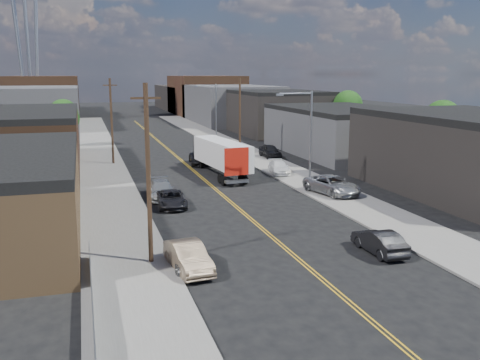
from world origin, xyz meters
TOP-DOWN VIEW (x-y plane):
  - ground at (0.00, 60.00)m, footprint 260.00×260.00m
  - centerline at (0.00, 45.00)m, footprint 0.32×120.00m
  - sidewalk_left at (-9.50, 45.00)m, footprint 5.00×140.00m
  - sidewalk_right at (9.50, 45.00)m, footprint 5.00×140.00m
  - warehouse_brown at (-18.00, 44.00)m, footprint 12.00×26.00m
  - industrial_right_a at (21.99, 20.00)m, footprint 14.00×22.00m
  - industrial_right_b at (22.00, 46.00)m, footprint 14.00×24.00m
  - industrial_right_c at (22.00, 72.00)m, footprint 14.00×22.00m
  - skyline_left_a at (-20.00, 95.00)m, footprint 16.00×30.00m
  - skyline_right_a at (20.00, 95.00)m, footprint 16.00×30.00m
  - skyline_left_b at (-20.00, 120.00)m, footprint 16.00×26.00m
  - skyline_right_b at (20.00, 120.00)m, footprint 16.00×26.00m
  - skyline_left_c at (-20.00, 140.00)m, footprint 16.00×40.00m
  - skyline_right_c at (20.00, 140.00)m, footprint 16.00×40.00m
  - streetlight_near at (7.60, 25.00)m, footprint 3.39×0.25m
  - streetlight_far at (7.60, 60.00)m, footprint 3.39×0.25m
  - utility_pole_left_near at (-8.20, 10.00)m, footprint 1.60×0.26m
  - utility_pole_left_far at (-8.20, 45.00)m, footprint 1.60×0.26m
  - utility_pole_right at (8.20, 48.00)m, footprint 1.60×0.26m
  - chainlink_fence at (-11.50, 3.50)m, footprint 0.05×16.00m
  - tree_left_far at (-13.94, 62.00)m, footprint 4.35×4.20m
  - tree_right_near at (30.06, 36.00)m, footprint 4.60×4.48m
  - tree_right_far at (30.06, 60.00)m, footprint 4.85×4.76m
  - semi_truck at (2.19, 35.67)m, footprint 3.60×14.39m
  - car_left_a at (-6.40, 8.90)m, footprint 1.80×3.84m
  - car_left_b at (-6.40, 8.40)m, footprint 2.10×4.79m
  - car_left_c at (-5.00, 22.62)m, footprint 2.43×4.83m
  - car_left_d at (-5.30, 26.00)m, footprint 2.28×5.26m
  - car_right_oncoming at (5.00, 8.00)m, footprint 1.52×4.32m
  - car_right_lot_a at (9.17, 22.78)m, footprint 3.93×6.21m
  - car_right_lot_b at (8.20, 33.41)m, footprint 2.41×4.61m
  - car_right_lot_c at (11.00, 44.06)m, footprint 1.95×4.73m
  - car_ahead_truck at (1.66, 42.00)m, footprint 3.16×5.74m

SIDE VIEW (x-z plane):
  - ground at x=0.00m, z-range 0.00..0.00m
  - centerline at x=0.00m, z-range 0.00..0.01m
  - sidewalk_left at x=-9.50m, z-range 0.00..0.15m
  - sidewalk_right at x=9.50m, z-range 0.00..0.15m
  - car_left_a at x=-6.40m, z-range 0.00..1.27m
  - car_left_c at x=-5.00m, z-range 0.00..1.31m
  - chainlink_fence at x=-11.50m, z-range 0.04..1.27m
  - car_right_oncoming at x=5.00m, z-range 0.00..1.42m
  - car_left_d at x=-5.30m, z-range 0.00..1.51m
  - car_ahead_truck at x=1.66m, z-range 0.00..1.52m
  - car_left_b at x=-6.40m, z-range 0.00..1.53m
  - car_right_lot_b at x=8.20m, z-range 0.15..1.43m
  - car_right_lot_a at x=9.17m, z-range 0.15..1.75m
  - car_right_lot_c at x=11.00m, z-range 0.15..1.75m
  - semi_truck at x=2.19m, z-range 0.26..3.96m
  - industrial_right_b at x=22.00m, z-range 0.00..6.10m
  - warehouse_brown at x=-18.00m, z-range 0.00..6.60m
  - skyline_left_c at x=-20.00m, z-range 0.00..7.00m
  - skyline_right_c at x=20.00m, z-range 0.00..7.00m
  - industrial_right_a at x=21.99m, z-range 0.00..7.10m
  - industrial_right_c at x=22.00m, z-range 0.00..7.60m
  - skyline_left_a at x=-20.00m, z-range 0.00..8.00m
  - skyline_right_a at x=20.00m, z-range 0.00..8.00m
  - tree_left_far at x=-13.94m, z-range 1.08..8.05m
  - tree_right_near at x=30.06m, z-range 1.15..8.59m
  - skyline_left_b at x=-20.00m, z-range 0.00..10.00m
  - skyline_right_b at x=20.00m, z-range 0.00..10.00m
  - utility_pole_left_near at x=-8.20m, z-range 0.14..10.14m
  - utility_pole_left_far at x=-8.20m, z-range 0.14..10.14m
  - utility_pole_right at x=8.20m, z-range 0.14..10.14m
  - tree_right_far at x=30.06m, z-range 1.22..9.13m
  - streetlight_near at x=7.60m, z-range 0.83..9.83m
  - streetlight_far at x=7.60m, z-range 0.83..9.83m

